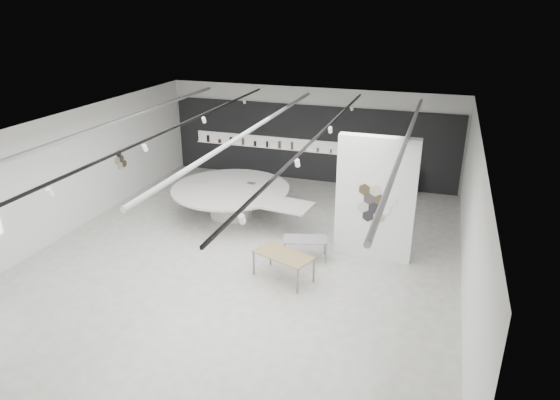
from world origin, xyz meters
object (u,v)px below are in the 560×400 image
(partition_column, at_px, (375,199))
(sample_table_wood, at_px, (283,256))
(display_island, at_px, (233,198))
(kitchen_counter, at_px, (393,181))
(sample_table_stone, at_px, (305,240))

(partition_column, bearing_deg, sample_table_wood, -135.50)
(partition_column, distance_m, display_island, 5.34)
(kitchen_counter, bearing_deg, sample_table_wood, -112.88)
(sample_table_wood, relative_size, kitchen_counter, 1.01)
(sample_table_wood, xyz_separation_m, kitchen_counter, (2.03, 7.53, -0.21))
(sample_table_wood, bearing_deg, kitchen_counter, 74.95)
(sample_table_wood, distance_m, sample_table_stone, 1.29)
(display_island, xyz_separation_m, sample_table_stone, (3.21, -2.21, -0.09))
(kitchen_counter, bearing_deg, partition_column, -97.55)
(display_island, relative_size, sample_table_stone, 3.94)
(sample_table_stone, bearing_deg, display_island, 145.50)
(display_island, bearing_deg, sample_table_wood, -42.76)
(partition_column, xyz_separation_m, kitchen_counter, (-0.03, 5.51, -1.33))
(sample_table_wood, height_order, sample_table_stone, sample_table_wood)
(sample_table_wood, relative_size, sample_table_stone, 1.28)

